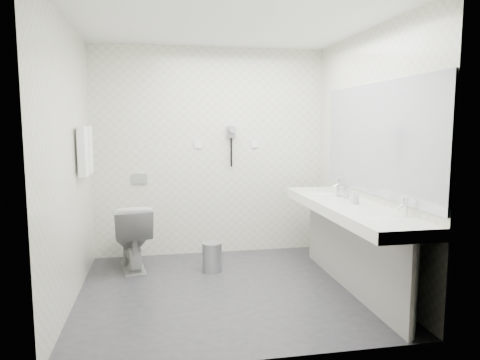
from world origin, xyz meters
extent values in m
plane|color=#2E2D33|center=(0.00, 0.00, 0.00)|extent=(2.80, 2.80, 0.00)
plane|color=white|center=(0.00, 0.00, 2.50)|extent=(2.80, 2.80, 0.00)
plane|color=silver|center=(0.00, 1.30, 1.25)|extent=(2.80, 0.00, 2.80)
plane|color=silver|center=(0.00, -1.30, 1.25)|extent=(2.80, 0.00, 2.80)
plane|color=silver|center=(-1.40, 0.00, 1.25)|extent=(0.00, 2.60, 2.60)
plane|color=silver|center=(1.40, 0.00, 1.25)|extent=(0.00, 2.60, 2.60)
cube|color=white|center=(1.12, -0.20, 0.80)|extent=(0.55, 2.20, 0.10)
cube|color=gray|center=(1.15, -0.20, 0.38)|extent=(0.03, 2.15, 0.75)
cylinder|color=silver|center=(1.18, -1.24, 0.38)|extent=(0.06, 0.06, 0.75)
cylinder|color=silver|center=(1.18, 0.84, 0.38)|extent=(0.06, 0.06, 0.75)
cube|color=#B2BCC6|center=(1.39, -0.20, 1.45)|extent=(0.02, 2.20, 1.05)
ellipsoid|color=white|center=(1.12, -0.85, 0.83)|extent=(0.40, 0.31, 0.05)
ellipsoid|color=white|center=(1.12, 0.45, 0.83)|extent=(0.40, 0.31, 0.05)
cylinder|color=silver|center=(1.32, -0.85, 0.92)|extent=(0.04, 0.04, 0.15)
cylinder|color=silver|center=(1.32, 0.45, 0.92)|extent=(0.04, 0.04, 0.15)
imported|color=beige|center=(1.16, -0.25, 0.91)|extent=(0.07, 0.07, 0.12)
imported|color=beige|center=(1.21, -0.08, 0.89)|extent=(0.08, 0.08, 0.08)
imported|color=beige|center=(1.20, -0.22, 0.90)|extent=(0.05, 0.05, 0.11)
cylinder|color=silver|center=(1.22, 0.06, 0.91)|extent=(0.08, 0.08, 0.11)
cylinder|color=silver|center=(1.21, 0.20, 0.91)|extent=(0.08, 0.08, 0.12)
imported|color=white|center=(-0.93, 0.84, 0.36)|extent=(0.51, 0.77, 0.73)
cube|color=#B2B5BA|center=(-0.85, 1.29, 0.95)|extent=(0.18, 0.02, 0.12)
cylinder|color=#B2B5BA|center=(-0.08, 0.59, 0.15)|extent=(0.23, 0.23, 0.30)
cylinder|color=#B2B5BA|center=(-0.08, 0.59, 0.31)|extent=(0.21, 0.21, 0.02)
cylinder|color=silver|center=(-1.35, 0.55, 1.55)|extent=(0.02, 0.62, 0.02)
cube|color=white|center=(-1.34, 0.41, 1.33)|extent=(0.07, 0.24, 0.48)
cube|color=white|center=(-1.34, 0.69, 1.33)|extent=(0.07, 0.24, 0.48)
cube|color=gray|center=(0.25, 1.27, 1.50)|extent=(0.10, 0.04, 0.14)
cylinder|color=gray|center=(0.25, 1.20, 1.53)|extent=(0.08, 0.14, 0.08)
cylinder|color=black|center=(0.25, 1.26, 1.25)|extent=(0.02, 0.02, 0.35)
cube|color=white|center=(-0.15, 1.29, 1.35)|extent=(0.09, 0.02, 0.09)
cube|color=white|center=(0.55, 1.29, 1.35)|extent=(0.09, 0.02, 0.09)
camera|label=1|loc=(-0.64, -4.05, 1.59)|focal=33.12mm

